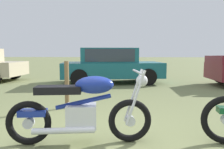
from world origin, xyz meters
TOP-DOWN VIEW (x-y plane):
  - motorcycle_blue at (-0.01, 0.23)m, footprint 1.97×0.74m
  - car_teal at (-0.18, 6.27)m, footprint 4.27×2.53m
  - fence_post_wooden at (-0.77, 2.08)m, footprint 0.10×0.10m

SIDE VIEW (x-z plane):
  - motorcycle_blue at x=-0.01m, z-range -0.03..0.98m
  - fence_post_wooden at x=-0.77m, z-range 0.00..1.06m
  - car_teal at x=-0.18m, z-range 0.08..1.51m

